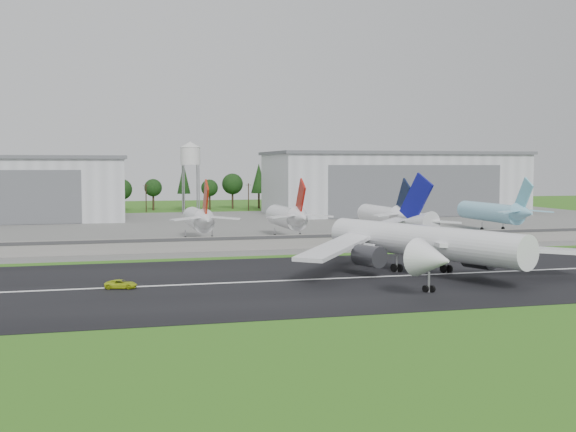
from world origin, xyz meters
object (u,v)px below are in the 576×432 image
object	(u,v)px
ground_vehicle	(121,284)
parked_jet_navy	(386,215)
parked_jet_red_b	(289,217)
parked_jet_red_a	(199,219)
main_airliner	(423,249)
parked_jet_skyblue	(495,212)

from	to	relation	value
ground_vehicle	parked_jet_navy	xyz separation A→B (m)	(73.21, 67.56, 5.22)
ground_vehicle	parked_jet_red_b	distance (m)	81.66
parked_jet_red_a	parked_jet_navy	xyz separation A→B (m)	(51.51, 0.01, 0.07)
main_airliner	parked_jet_red_a	size ratio (longest dim) A/B	1.83
parked_jet_navy	main_airliner	bearing A→B (deg)	-106.95
parked_jet_skyblue	ground_vehicle	bearing A→B (deg)	-146.58
main_airliner	parked_jet_navy	size ratio (longest dim) A/B	1.83
parked_jet_red_b	parked_jet_skyblue	xyz separation A→B (m)	(64.45, 5.00, -0.06)
parked_jet_red_a	parked_jet_navy	bearing A→B (deg)	0.01
ground_vehicle	parked_jet_red_a	bearing A→B (deg)	-5.06
parked_jet_navy	parked_jet_skyblue	distance (m)	37.11
ground_vehicle	parked_jet_red_b	size ratio (longest dim) A/B	0.16
parked_jet_red_a	parked_jet_red_b	world-z (taller)	parked_jet_red_b
ground_vehicle	parked_jet_skyblue	xyz separation A→B (m)	(109.98, 72.57, 5.23)
main_airliner	parked_jet_navy	bearing A→B (deg)	-128.92
ground_vehicle	parked_jet_navy	world-z (taller)	parked_jet_navy
parked_jet_skyblue	parked_jet_red_a	bearing A→B (deg)	-176.74
main_airliner	ground_vehicle	size ratio (longest dim) A/B	11.19
ground_vehicle	parked_jet_navy	distance (m)	99.76
main_airliner	parked_jet_skyblue	size ratio (longest dim) A/B	1.53
main_airliner	parked_jet_red_b	distance (m)	67.36
main_airliner	ground_vehicle	distance (m)	52.97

